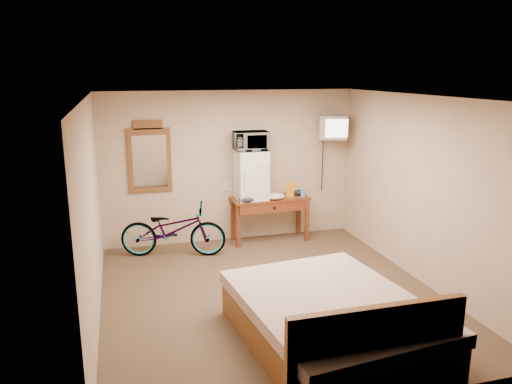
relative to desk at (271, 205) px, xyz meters
The scene contains 13 objects.
room 2.19m from the desk, 107.10° to the right, with size 4.60×4.64×2.50m.
desk is the anchor object (origin of this frame).
mini_fridge 0.62m from the desk, behind, with size 0.51×0.49×0.80m.
microwave 1.13m from the desk, behind, with size 0.55×0.38×0.31m, color white.
snack_bag 0.42m from the desk, ahead, with size 0.13×0.07×0.25m, color orange.
blue_cup 0.58m from the desk, ahead, with size 0.08×0.08×0.13m, color #3F97D8.
cloth_cream 0.21m from the desk, 69.39° to the right, with size 0.34×0.26×0.10m, color beige.
cloth_dark_a 0.51m from the desk, 160.51° to the right, with size 0.25×0.19×0.09m, color black.
cloth_dark_b 0.56m from the desk, ahead, with size 0.21×0.17×0.09m, color black.
crt_television 1.65m from the desk, ahead, with size 0.52×0.61×0.39m.
wall_mirror 2.11m from the desk, behind, with size 0.67×0.04×1.14m.
bicycle 1.68m from the desk, behind, with size 0.56×1.61×0.85m, color black.
bed 3.40m from the desk, 96.22° to the right, with size 1.93×2.41×0.90m.
Camera 1 is at (-1.76, -5.65, 2.80)m, focal length 35.00 mm.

